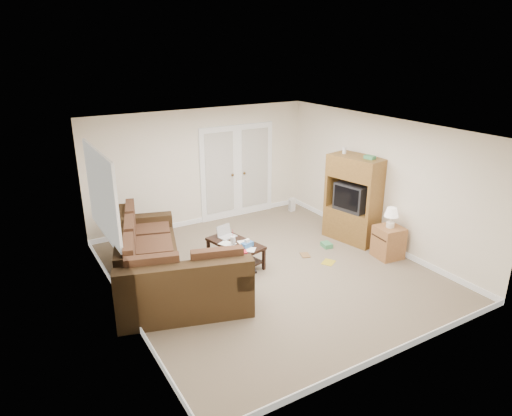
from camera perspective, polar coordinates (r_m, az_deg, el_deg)
floor at (r=8.06m, az=1.67°, el=-7.90°), size 5.50×5.50×0.00m
ceiling at (r=7.24m, az=1.87°, el=9.87°), size 5.00×5.50×0.02m
wall_left at (r=6.65m, az=-16.79°, el=-3.17°), size 0.02×5.50×2.50m
wall_right at (r=9.09m, az=15.23°, el=3.16°), size 0.02×5.50×2.50m
wall_back at (r=9.89m, az=-6.81°, el=5.07°), size 5.00×0.02×2.50m
wall_front at (r=5.63m, az=17.03°, el=-7.56°), size 5.00×0.02×2.50m
baseboards at (r=8.04m, az=1.67°, el=-7.58°), size 5.00×5.50×0.10m
french_doors at (r=10.27m, az=-2.34°, el=4.52°), size 1.80×0.05×2.13m
window_left at (r=7.48m, az=-18.69°, el=1.64°), size 0.05×1.92×1.42m
sectional_sofa at (r=7.52m, az=-11.61°, el=-7.46°), size 2.15×3.38×0.91m
coffee_table at (r=8.21m, az=-2.64°, el=-5.52°), size 0.76×1.16×0.72m
tv_armoire at (r=9.23m, az=12.20°, el=1.18°), size 0.80×1.17×1.85m
side_cabinet at (r=8.77m, az=16.25°, el=-3.81°), size 0.51×0.51×0.97m
space_heater at (r=10.83m, az=4.53°, el=0.43°), size 0.13×0.11×0.32m
floor_magazine at (r=8.46m, az=9.04°, el=-6.72°), size 0.33×0.31×0.01m
floor_greenbox at (r=9.05m, az=8.81°, el=-4.58°), size 0.20×0.24×0.09m
floor_book at (r=8.64m, az=5.66°, el=-5.92°), size 0.23×0.26×0.02m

